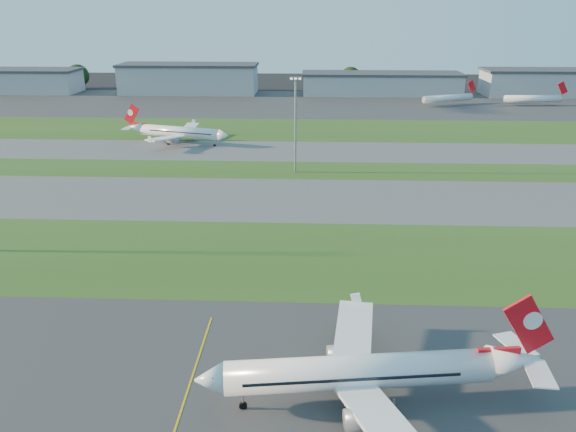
# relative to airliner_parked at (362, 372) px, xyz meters

# --- Properties ---
(grass_strip_a) EXTENTS (300.00, 34.00, 0.01)m
(grass_strip_a) POSITION_rel_airliner_parked_xyz_m (-25.46, 39.93, -4.14)
(grass_strip_a) COLOR #2E4E1A
(grass_strip_a) RESTS_ON ground
(taxiway_a) EXTENTS (300.00, 32.00, 0.01)m
(taxiway_a) POSITION_rel_airliner_parked_xyz_m (-25.46, 72.93, -4.14)
(taxiway_a) COLOR #515154
(taxiway_a) RESTS_ON ground
(grass_strip_b) EXTENTS (300.00, 18.00, 0.01)m
(grass_strip_b) POSITION_rel_airliner_parked_xyz_m (-25.46, 97.93, -4.14)
(grass_strip_b) COLOR #2E4E1A
(grass_strip_b) RESTS_ON ground
(taxiway_b) EXTENTS (300.00, 26.00, 0.01)m
(taxiway_b) POSITION_rel_airliner_parked_xyz_m (-25.46, 119.93, -4.14)
(taxiway_b) COLOR #515154
(taxiway_b) RESTS_ON ground
(grass_strip_c) EXTENTS (300.00, 40.00, 0.01)m
(grass_strip_c) POSITION_rel_airliner_parked_xyz_m (-25.46, 152.93, -4.14)
(grass_strip_c) COLOR #2E4E1A
(grass_strip_c) RESTS_ON ground
(apron_far) EXTENTS (400.00, 80.00, 0.01)m
(apron_far) POSITION_rel_airliner_parked_xyz_m (-25.46, 212.93, -4.14)
(apron_far) COLOR #333335
(apron_far) RESTS_ON ground
(airliner_parked) EXTENTS (37.74, 31.84, 11.80)m
(airliner_parked) POSITION_rel_airliner_parked_xyz_m (0.00, 0.00, 0.00)
(airliner_parked) COLOR white
(airliner_parked) RESTS_ON ground
(airliner_taxiing) EXTENTS (34.60, 29.09, 11.07)m
(airliner_taxiing) POSITION_rel_airliner_parked_xyz_m (-49.94, 128.41, -0.26)
(airliner_taxiing) COLOR white
(airliner_taxiing) RESTS_ON ground
(mini_jet_near) EXTENTS (26.82, 13.52, 9.48)m
(mini_jet_near) POSITION_rel_airliner_parked_xyz_m (56.79, 210.85, -0.86)
(mini_jet_near) COLOR white
(mini_jet_near) RESTS_ON ground
(mini_jet_far) EXTENTS (28.64, 4.42, 9.48)m
(mini_jet_far) POSITION_rel_airliner_parked_xyz_m (95.60, 211.03, -0.86)
(mini_jet_far) COLOR white
(mini_jet_far) RESTS_ON ground
(light_mast_centre) EXTENTS (3.20, 0.70, 25.80)m
(light_mast_centre) POSITION_rel_airliner_parked_xyz_m (-10.46, 95.93, 10.67)
(light_mast_centre) COLOR gray
(light_mast_centre) RESTS_ON ground
(hangar_west) EXTENTS (71.40, 23.00, 15.20)m
(hangar_west) POSITION_rel_airliner_parked_xyz_m (-70.46, 242.93, 3.49)
(hangar_west) COLOR #9EA1A6
(hangar_west) RESTS_ON ground
(hangar_east) EXTENTS (81.60, 23.00, 11.20)m
(hangar_east) POSITION_rel_airliner_parked_xyz_m (29.54, 242.93, 1.49)
(hangar_east) COLOR #9EA1A6
(hangar_east) RESTS_ON ground
(tree_west) EXTENTS (12.10, 12.10, 13.20)m
(tree_west) POSITION_rel_airliner_parked_xyz_m (-135.46, 257.93, 2.99)
(tree_west) COLOR black
(tree_west) RESTS_ON ground
(tree_mid_west) EXTENTS (9.90, 9.90, 10.80)m
(tree_mid_west) POSITION_rel_airliner_parked_xyz_m (-45.46, 253.93, 1.69)
(tree_mid_west) COLOR black
(tree_mid_west) RESTS_ON ground
(tree_mid_east) EXTENTS (11.55, 11.55, 12.60)m
(tree_mid_east) POSITION_rel_airliner_parked_xyz_m (14.54, 256.93, 2.67)
(tree_mid_east) COLOR black
(tree_mid_east) RESTS_ON ground
(tree_east) EXTENTS (10.45, 10.45, 11.40)m
(tree_east) POSITION_rel_airliner_parked_xyz_m (89.54, 254.93, 2.02)
(tree_east) COLOR black
(tree_east) RESTS_ON ground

